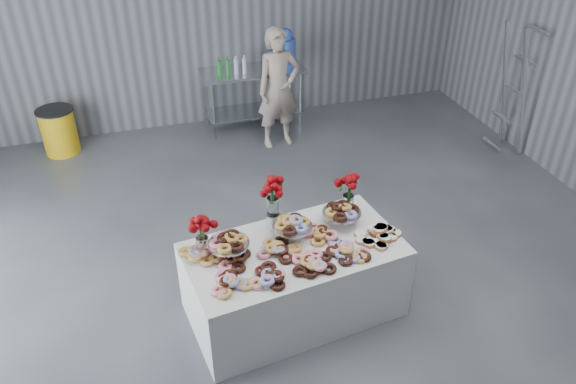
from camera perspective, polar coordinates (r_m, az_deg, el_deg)
name	(u,v)px	position (r m, az deg, el deg)	size (l,w,h in m)	color
ground	(300,327)	(5.29, 1.25, -13.60)	(9.00, 9.00, 0.00)	#393B40
room_walls	(262,47)	(3.80, -2.64, 14.48)	(8.04, 9.04, 4.02)	gray
display_table	(294,280)	(5.19, 0.62, -8.93)	(1.90, 1.00, 0.75)	white
prep_table	(253,88)	(8.38, -3.55, 10.51)	(1.50, 0.60, 0.90)	silver
donut_mounds	(296,248)	(4.88, 0.83, -5.66)	(1.80, 0.80, 0.09)	#CA8949
cake_stand_left	(228,242)	(4.81, -6.07, -5.07)	(0.36, 0.36, 0.17)	silver
cake_stand_mid	(292,225)	(4.98, 0.46, -3.33)	(0.36, 0.36, 0.17)	silver
cake_stand_right	(342,211)	(5.17, 5.49, -1.94)	(0.36, 0.36, 0.17)	silver
danish_pile	(377,231)	(5.11, 9.04, -3.95)	(0.48, 0.48, 0.11)	white
bouquet_left	(201,227)	(4.76, -8.85, -3.50)	(0.26, 0.26, 0.42)	white
bouquet_right	(349,185)	(5.26, 6.22, 0.70)	(0.26, 0.26, 0.42)	white
bouquet_center	(273,193)	(4.96, -1.55, -0.14)	(0.26, 0.26, 0.57)	silver
water_jug	(286,49)	(8.31, -0.22, 14.30)	(0.28, 0.28, 0.55)	#446EE9
drink_bottles	(232,65)	(8.07, -5.73, 12.68)	(0.54, 0.08, 0.27)	#268C33
person	(278,89)	(7.78, -0.98, 10.44)	(0.61, 0.40, 1.67)	#CC8C93
trash_barrel	(59,131)	(8.37, -22.24, 5.75)	(0.50, 0.50, 0.64)	yellow
stepladder	(514,90)	(8.16, 21.94, 9.60)	(0.24, 0.45, 1.79)	silver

